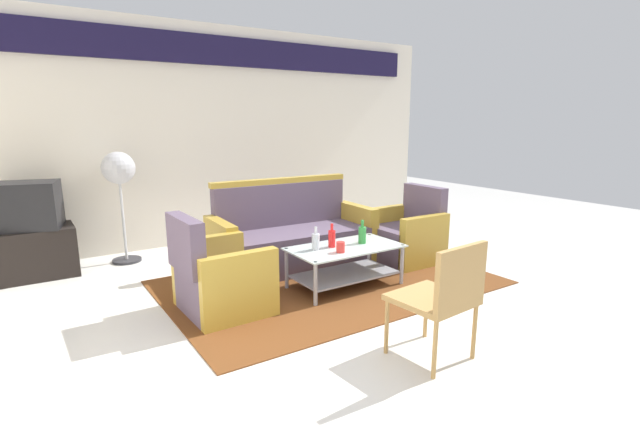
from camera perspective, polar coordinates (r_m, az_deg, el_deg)
ground_plane at (r=4.20m, az=6.17°, el=-10.03°), size 14.00×14.00×0.00m
wall_back at (r=6.52m, az=-11.08°, el=11.23°), size 6.52×0.19×2.80m
rug at (r=4.75m, az=1.13°, el=-7.13°), size 3.19×2.12×0.01m
couch at (r=5.18m, az=-3.42°, el=-1.88°), size 1.82×0.80×0.96m
armchair_left at (r=4.07m, az=-12.19°, el=-6.63°), size 0.72×0.78×0.85m
armchair_right at (r=5.50m, az=10.50°, el=-1.51°), size 0.70×0.76×0.85m
coffee_table at (r=4.56m, az=3.08°, el=-4.46°), size 1.10×0.60×0.40m
bottle_red at (r=4.48m, az=1.46°, el=-1.75°), size 0.07×0.07×0.23m
bottle_clear at (r=4.39m, az=-0.53°, el=-2.10°), size 0.07×0.07×0.22m
bottle_green at (r=4.64m, az=5.19°, el=-1.28°), size 0.08×0.08×0.23m
cup at (r=4.32m, az=2.53°, el=-2.84°), size 0.08×0.08×0.10m
tv_stand at (r=5.69m, az=-31.70°, el=-3.03°), size 0.80×0.50×0.52m
television at (r=5.59m, az=-32.29°, el=1.92°), size 0.69×0.57×0.48m
pedestal_fan at (r=5.69m, az=-23.40°, el=5.58°), size 0.36×0.36×1.27m
wicker_chair at (r=3.22m, az=14.86°, el=-8.13°), size 0.52×0.52×0.84m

